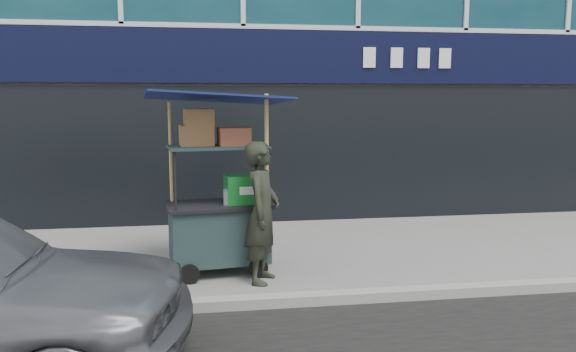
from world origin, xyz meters
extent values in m
plane|color=slate|center=(0.00, 0.00, 0.00)|extent=(80.00, 80.00, 0.00)
cube|color=gray|center=(0.00, -0.20, 0.06)|extent=(80.00, 0.18, 0.12)
cube|color=black|center=(0.00, 3.86, 2.90)|extent=(15.68, 0.06, 0.90)
cube|color=black|center=(0.00, 3.90, 1.20)|extent=(15.68, 0.04, 2.40)
cube|color=#1C3030|center=(-0.54, 1.09, 0.50)|extent=(1.28, 0.85, 0.70)
cylinder|color=black|center=(-0.91, 0.67, 0.12)|extent=(0.24, 0.08, 0.24)
cylinder|color=black|center=(-0.08, 0.78, 0.12)|extent=(0.24, 0.08, 0.24)
cube|color=black|center=(-0.54, 1.09, 0.87)|extent=(1.37, 0.94, 0.04)
cylinder|color=black|center=(-1.05, 0.72, 1.23)|extent=(0.03, 0.03, 0.75)
cylinder|color=black|center=(0.04, 0.87, 1.23)|extent=(0.03, 0.03, 0.75)
cylinder|color=black|center=(-1.13, 1.32, 1.23)|extent=(0.03, 0.03, 0.75)
cylinder|color=black|center=(-0.03, 1.46, 1.23)|extent=(0.03, 0.03, 0.75)
cube|color=#1C3030|center=(-0.54, 1.09, 1.60)|extent=(1.28, 0.85, 0.03)
cylinder|color=olive|center=(0.04, 0.87, 1.13)|extent=(0.06, 0.06, 2.25)
cylinder|color=olive|center=(-1.13, 1.32, 1.08)|extent=(0.04, 0.04, 2.15)
cube|color=#0B1441|center=(-0.54, 1.09, 2.20)|extent=(1.85, 1.41, 0.20)
cube|color=#0F6418|center=(-0.20, 1.09, 1.07)|extent=(0.54, 0.41, 0.35)
cylinder|color=silver|center=(-0.45, 0.90, 0.99)|extent=(0.07, 0.07, 0.20)
cylinder|color=blue|center=(-0.45, 0.90, 1.10)|extent=(0.04, 0.04, 0.02)
cube|color=brown|center=(-0.80, 1.11, 1.74)|extent=(0.44, 0.35, 0.25)
cube|color=#966741|center=(-0.34, 1.07, 1.73)|extent=(0.41, 0.33, 0.22)
cube|color=brown|center=(-0.76, 1.10, 1.97)|extent=(0.38, 0.30, 0.20)
imported|color=black|center=(-0.04, 0.65, 0.85)|extent=(0.60, 0.72, 1.70)
camera|label=1|loc=(-0.72, -5.88, 2.21)|focal=35.00mm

